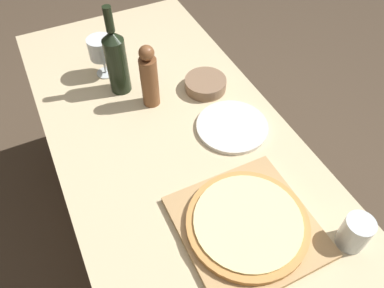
# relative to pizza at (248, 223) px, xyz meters

# --- Properties ---
(ground_plane) EXTENTS (12.00, 12.00, 0.00)m
(ground_plane) POSITION_rel_pizza_xyz_m (-0.05, 0.30, -0.76)
(ground_plane) COLOR #4C3D2D
(dining_table) EXTENTS (0.73, 1.75, 0.73)m
(dining_table) POSITION_rel_pizza_xyz_m (-0.05, 0.30, -0.12)
(dining_table) COLOR #CCB78E
(dining_table) RESTS_ON ground_plane
(cutting_board) EXTENTS (0.34, 0.35, 0.02)m
(cutting_board) POSITION_rel_pizza_xyz_m (0.00, 0.00, -0.02)
(cutting_board) COLOR tan
(cutting_board) RESTS_ON dining_table
(pizza) EXTENTS (0.32, 0.32, 0.02)m
(pizza) POSITION_rel_pizza_xyz_m (0.00, 0.00, 0.00)
(pizza) COLOR #C68947
(pizza) RESTS_ON cutting_board
(wine_bottle) EXTENTS (0.07, 0.07, 0.32)m
(wine_bottle) POSITION_rel_pizza_xyz_m (-0.12, 0.67, 0.10)
(wine_bottle) COLOR black
(wine_bottle) RESTS_ON dining_table
(pepper_mill) EXTENTS (0.06, 0.06, 0.23)m
(pepper_mill) POSITION_rel_pizza_xyz_m (-0.05, 0.56, 0.08)
(pepper_mill) COLOR brown
(pepper_mill) RESTS_ON dining_table
(wine_glass) EXTENTS (0.09, 0.09, 0.15)m
(wine_glass) POSITION_rel_pizza_xyz_m (-0.14, 0.78, 0.08)
(wine_glass) COLOR silver
(wine_glass) RESTS_ON dining_table
(small_bowl) EXTENTS (0.15, 0.15, 0.04)m
(small_bowl) POSITION_rel_pizza_xyz_m (0.15, 0.54, -0.01)
(small_bowl) COLOR #84664C
(small_bowl) RESTS_ON dining_table
(drinking_tumbler) EXTENTS (0.07, 0.07, 0.10)m
(drinking_tumbler) POSITION_rel_pizza_xyz_m (0.22, -0.15, 0.02)
(drinking_tumbler) COLOR silver
(drinking_tumbler) RESTS_ON dining_table
(dinner_plate) EXTENTS (0.23, 0.23, 0.01)m
(dinner_plate) POSITION_rel_pizza_xyz_m (0.14, 0.33, -0.02)
(dinner_plate) COLOR silver
(dinner_plate) RESTS_ON dining_table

